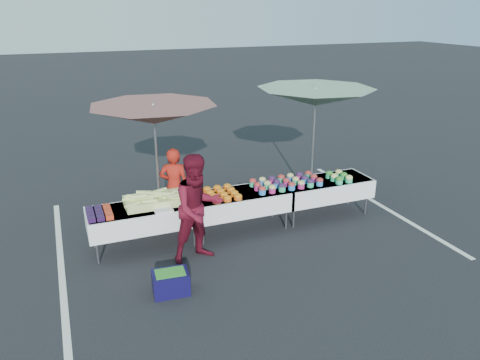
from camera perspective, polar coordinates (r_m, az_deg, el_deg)
name	(u,v)px	position (r m, az deg, el deg)	size (l,w,h in m)	color
ground	(240,229)	(8.90, 0.00, -6.05)	(80.00, 80.00, 0.00)	black
stripe_left	(61,261)	(8.39, -21.02, -9.26)	(0.10, 5.00, 0.00)	silver
stripe_right	(379,204)	(10.41, 16.60, -2.87)	(0.10, 5.00, 0.00)	silver
table_left	(143,216)	(8.21, -11.77, -4.36)	(1.86, 0.81, 0.75)	white
table_center	(240,201)	(8.65, 0.00, -2.59)	(1.86, 0.81, 0.75)	white
table_right	(324,188)	(9.42, 10.21, -0.96)	(1.86, 0.81, 0.75)	white
berry_punnets	(99,213)	(8.00, -16.80, -3.88)	(0.40, 0.54, 0.08)	black
corn_pile	(155,200)	(8.19, -10.29, -2.37)	(1.16, 0.57, 0.26)	#B7CA68
plastic_bags	(163,210)	(7.91, -9.33, -3.64)	(0.30, 0.25, 0.05)	white
carrot_bowls	(222,193)	(8.45, -2.18, -1.60)	(0.55, 0.69, 0.11)	#C95516
potato_cups	(286,182)	(8.93, 5.66, -0.23)	(1.34, 0.58, 0.16)	blue
bean_baskets	(339,177)	(9.40, 11.97, 0.41)	(0.36, 0.50, 0.15)	#2BAF77
vendor	(174,187)	(8.95, -8.00, -0.79)	(0.55, 0.36, 1.52)	maroon
customer	(198,209)	(7.56, -5.11, -3.49)	(0.88, 0.69, 1.82)	#560D1C
umbrella_left	(154,115)	(8.55, -10.46, 7.76)	(2.85, 2.85, 2.36)	black
umbrella_right	(316,98)	(9.72, 9.21, 9.86)	(2.88, 2.88, 2.46)	black
storage_bin	(171,282)	(7.07, -8.45, -12.20)	(0.55, 0.42, 0.34)	#0F0B38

